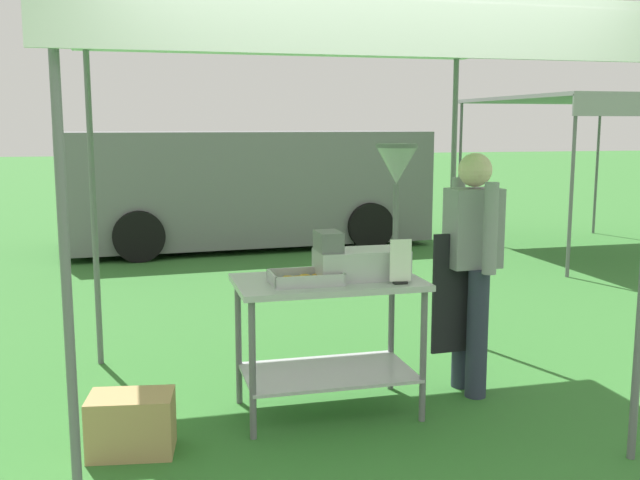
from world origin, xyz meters
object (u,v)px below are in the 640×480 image
(donut_cart, at_px, (328,316))
(supply_crate, at_px, (132,424))
(donut_tray, at_px, (308,279))
(van_grey, at_px, (244,187))
(donut_fryer, at_px, (370,230))
(menu_sign, at_px, (401,265))
(neighbour_tent, at_px, (593,102))
(stall_canopy, at_px, (324,40))
(vendor, at_px, (471,260))

(donut_cart, xyz_separation_m, supply_crate, (-1.20, -0.30, -0.46))
(donut_cart, height_order, donut_tray, donut_tray)
(van_grey, bearing_deg, donut_fryer, -91.73)
(menu_sign, xyz_separation_m, neighbour_tent, (4.66, 4.98, 1.13))
(stall_canopy, distance_m, vendor, 1.71)
(donut_cart, height_order, neighbour_tent, neighbour_tent)
(donut_fryer, bearing_deg, van_grey, 88.27)
(supply_crate, relative_size, neighbour_tent, 0.15)
(donut_cart, xyz_separation_m, donut_fryer, (0.26, -0.02, 0.53))
(supply_crate, xyz_separation_m, neighbour_tent, (6.24, 5.05, 1.93))
(stall_canopy, height_order, vendor, stall_canopy)
(donut_tray, xyz_separation_m, supply_crate, (-1.05, -0.23, -0.71))
(stall_canopy, bearing_deg, menu_sign, -40.32)
(donut_fryer, bearing_deg, supply_crate, -169.17)
(donut_cart, height_order, vendor, vendor)
(vendor, bearing_deg, neighbour_tent, 48.99)
(donut_tray, bearing_deg, supply_crate, -167.78)
(donut_cart, bearing_deg, menu_sign, -30.75)
(donut_cart, bearing_deg, stall_canopy, 90.00)
(vendor, height_order, van_grey, van_grey)
(donut_cart, xyz_separation_m, neighbour_tent, (5.05, 4.75, 1.48))
(stall_canopy, relative_size, supply_crate, 6.17)
(donut_tray, xyz_separation_m, donut_fryer, (0.41, 0.05, 0.28))
(donut_cart, relative_size, donut_tray, 2.69)
(menu_sign, bearing_deg, vendor, 28.47)
(stall_canopy, bearing_deg, donut_fryer, -24.01)
(stall_canopy, distance_m, donut_tray, 1.43)
(stall_canopy, bearing_deg, neighbour_tent, 42.70)
(neighbour_tent, bearing_deg, supply_crate, -141.02)
(donut_cart, relative_size, neighbour_tent, 0.35)
(stall_canopy, relative_size, donut_tray, 7.20)
(vendor, relative_size, van_grey, 0.30)
(donut_tray, relative_size, supply_crate, 0.86)
(donut_fryer, relative_size, neighbour_tent, 0.25)
(donut_fryer, distance_m, vendor, 0.80)
(donut_tray, distance_m, vendor, 1.17)
(menu_sign, distance_m, neighbour_tent, 6.92)
(menu_sign, distance_m, supply_crate, 1.77)
(stall_canopy, distance_m, supply_crate, 2.47)
(donut_cart, distance_m, neighbour_tent, 7.09)
(donut_tray, xyz_separation_m, neighbour_tent, (5.19, 4.83, 1.22))
(stall_canopy, distance_m, donut_fryer, 1.17)
(donut_tray, distance_m, donut_fryer, 0.50)
(donut_tray, xyz_separation_m, menu_sign, (0.53, -0.16, 0.09))
(menu_sign, distance_m, van_grey, 6.82)
(donut_fryer, height_order, vendor, donut_fryer)
(menu_sign, bearing_deg, donut_tray, 163.41)
(menu_sign, bearing_deg, supply_crate, -177.49)
(vendor, bearing_deg, donut_tray, -171.11)
(donut_cart, bearing_deg, vendor, 6.22)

